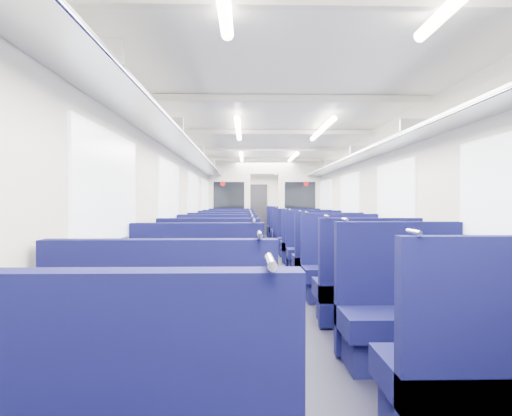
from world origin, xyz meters
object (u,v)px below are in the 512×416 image
seat_6 (196,327)px  seat_8 (210,291)px  seat_25 (284,229)px  seat_4 (167,398)px  bulkhead (264,205)px  seat_12 (222,262)px  seat_20 (233,234)px  seat_5 (486,381)px  seat_22 (234,232)px  seat_10 (217,275)px  seat_17 (306,246)px  seat_14 (226,253)px  seat_11 (341,272)px  seat_16 (228,247)px  seat_7 (404,319)px  seat_15 (314,252)px  end_door (258,209)px  seat_13 (327,262)px  seat_18 (230,241)px  seat_27 (281,228)px  seat_26 (236,227)px  seat_21 (291,235)px  seat_19 (299,241)px  seat_9 (366,291)px  seat_23 (287,232)px  seat_24 (235,230)px

seat_6 → seat_8: bearing=90.0°
seat_25 → seat_6: bearing=-98.3°
seat_4 → seat_25: (1.66, 12.50, 0.00)m
bulkhead → seat_8: 6.16m
seat_12 → seat_20: size_ratio=1.00×
seat_5 → seat_22: (-1.66, 11.24, 0.00)m
seat_4 → seat_8: (0.00, 2.45, 0.00)m
seat_4 → seat_10: size_ratio=1.00×
seat_17 → seat_4: bearing=-103.2°
seat_17 → seat_14: bearing=-143.9°
seat_11 → seat_16: (-1.66, 3.34, 0.00)m
seat_4 → seat_17: 7.26m
seat_7 → seat_15: 4.56m
seat_6 → seat_16: bearing=90.0°
end_door → seat_5: (0.83, -14.85, -0.64)m
end_door → seat_13: end_door is taller
seat_10 → seat_22: size_ratio=1.00×
seat_18 → seat_5: bearing=-78.2°
seat_13 → seat_14: same height
seat_16 → seat_27: (1.66, 6.56, 0.00)m
seat_18 → seat_26: (0.00, 5.56, 0.00)m
seat_21 → seat_5: bearing=-90.0°
seat_4 → seat_19: same height
end_door → seat_16: end_door is taller
seat_17 → seat_18: same height
seat_16 → seat_22: same height
seat_12 → seat_13: 1.66m
seat_13 → seat_19: size_ratio=1.00×
seat_9 → seat_20: (-1.66, 7.85, 0.00)m
seat_6 → seat_21: (1.66, 8.90, 0.00)m
seat_20 → seat_22: size_ratio=1.00×
seat_9 → seat_19: bearing=90.0°
seat_11 → seat_8: bearing=-144.6°
seat_13 → seat_16: bearing=125.4°
end_door → seat_23: end_door is taller
seat_13 → seat_26: size_ratio=1.00×
end_door → seat_17: 8.01m
bulkhead → seat_27: size_ratio=2.38×
seat_17 → seat_19: (0.00, 1.18, 0.00)m
seat_27 → seat_5: bearing=-90.0°
seat_27 → seat_13: bearing=-90.0°
seat_10 → seat_14: 2.41m
seat_8 → seat_17: 4.90m
seat_18 → seat_19: (1.66, 0.12, 0.00)m
seat_18 → seat_19: 1.66m
seat_8 → seat_24: (0.00, 10.04, 0.00)m
seat_19 → seat_27: size_ratio=1.00×
seat_23 → seat_26: bearing=125.0°
seat_4 → seat_14: same height
seat_9 → seat_26: 11.36m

